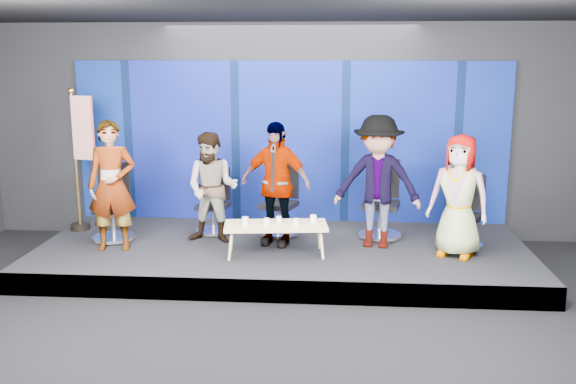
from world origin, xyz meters
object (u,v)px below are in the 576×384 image
at_px(panelist_c, 275,184).
at_px(mug_c, 279,219).
at_px(mug_d, 296,222).
at_px(panelist_a, 112,186).
at_px(chair_e, 465,223).
at_px(coffee_table, 276,227).
at_px(mug_a, 245,221).
at_px(chair_d, 381,212).
at_px(panelist_b, 212,188).
at_px(chair_b, 214,212).
at_px(chair_c, 280,211).
at_px(panelist_e, 459,196).
at_px(mug_e, 313,219).
at_px(mug_b, 267,222).
at_px(chair_a, 113,215).
at_px(panelist_d, 378,182).
at_px(flag_stand, 81,156).

distance_m(panelist_c, mug_c, 0.59).
bearing_deg(mug_d, panelist_a, 178.04).
bearing_deg(panelist_a, chair_e, -3.01).
bearing_deg(coffee_table, mug_a, -173.33).
xyz_separation_m(chair_d, mug_c, (-1.46, -0.91, 0.09)).
distance_m(panelist_a, mug_d, 2.61).
height_order(panelist_b, panelist_c, panelist_c).
bearing_deg(coffee_table, panelist_b, 150.91).
height_order(chair_d, mug_d, chair_d).
relative_size(chair_b, chair_c, 0.91).
xyz_separation_m(chair_b, panelist_b, (0.08, -0.49, 0.48)).
xyz_separation_m(chair_e, mug_c, (-2.62, -0.51, 0.13)).
bearing_deg(panelist_c, panelist_e, 8.18).
relative_size(mug_a, mug_c, 1.21).
distance_m(chair_e, mug_c, 2.67).
distance_m(panelist_e, mug_d, 2.22).
xyz_separation_m(panelist_b, mug_c, (1.01, -0.45, -0.33)).
bearing_deg(panelist_e, mug_e, -153.28).
height_order(chair_e, mug_b, chair_e).
bearing_deg(panelist_c, panelist_b, -166.22).
relative_size(chair_a, chair_b, 1.13).
distance_m(panelist_c, panelist_d, 1.45).
height_order(chair_e, mug_d, chair_e).
bearing_deg(mug_b, chair_d, 33.30).
xyz_separation_m(chair_c, flag_stand, (-3.05, -0.00, 0.81)).
distance_m(chair_a, chair_c, 2.48).
bearing_deg(chair_e, mug_a, -141.69).
xyz_separation_m(chair_b, flag_stand, (-2.04, -0.04, 0.84)).
bearing_deg(panelist_b, chair_e, 8.81).
relative_size(chair_e, coffee_table, 0.71).
xyz_separation_m(panelist_a, mug_a, (1.88, -0.13, -0.43)).
xyz_separation_m(panelist_b, mug_e, (1.48, -0.42, -0.32)).
bearing_deg(flag_stand, coffee_table, -3.80).
xyz_separation_m(coffee_table, mug_e, (0.51, 0.12, 0.09)).
distance_m(chair_b, mug_c, 1.45).
height_order(panelist_e, mug_c, panelist_e).
xyz_separation_m(panelist_b, mug_a, (0.56, -0.59, -0.33)).
relative_size(panelist_e, flag_stand, 0.75).
relative_size(chair_d, mug_b, 12.29).
relative_size(panelist_c, chair_d, 1.53).
xyz_separation_m(mug_a, flag_stand, (-2.67, 1.05, 0.69)).
bearing_deg(mug_a, chair_e, 11.86).
distance_m(panelist_b, chair_d, 2.54).
relative_size(chair_e, mug_b, 10.90).
height_order(coffee_table, mug_e, mug_e).
height_order(chair_d, mug_c, chair_d).
bearing_deg(chair_a, chair_c, 1.44).
distance_m(panelist_e, mug_a, 2.90).
bearing_deg(mug_d, panelist_e, 3.67).
xyz_separation_m(panelist_b, coffee_table, (0.97, -0.54, -0.41)).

